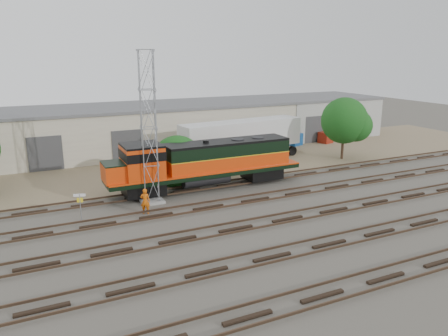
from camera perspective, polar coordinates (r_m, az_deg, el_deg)
name	(u,v)px	position (r m, az deg, el deg)	size (l,w,h in m)	color
ground	(265,206)	(32.97, 5.40, -5.02)	(140.00, 140.00, 0.00)	#47423A
dirt_strip	(192,162)	(45.91, -4.20, 0.76)	(80.00, 16.00, 0.02)	#726047
tracks	(287,219)	(30.58, 8.29, -6.59)	(80.00, 20.40, 0.28)	black
warehouse	(168,126)	(52.76, -7.38, 5.46)	(58.40, 10.40, 5.30)	beige
locomotive	(203,162)	(36.34, -2.79, 0.75)	(16.82, 2.95, 4.04)	black
signal_tower	(149,131)	(32.84, -9.78, 4.76)	(1.68, 1.68, 11.39)	gray
sign_post	(80,202)	(31.32, -18.29, -4.18)	(0.78, 0.26, 1.95)	gray
worker	(145,201)	(31.60, -10.25, -4.29)	(0.69, 0.45, 1.88)	#CE560B
semi_trailer	(244,135)	(46.37, 2.67, 4.28)	(13.99, 4.23, 4.24)	silver
dumpster_blue	(294,139)	(54.85, 9.17, 3.73)	(1.60, 1.50, 1.50)	navy
dumpster_red	(326,138)	(57.00, 13.13, 3.90)	(1.50, 1.40, 1.40)	maroon
tree_mid	(181,163)	(37.82, -5.66, 0.61)	(4.82, 4.60, 4.60)	#382619
tree_east	(347,122)	(48.30, 15.80, 5.82)	(5.15, 4.91, 6.62)	#382619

